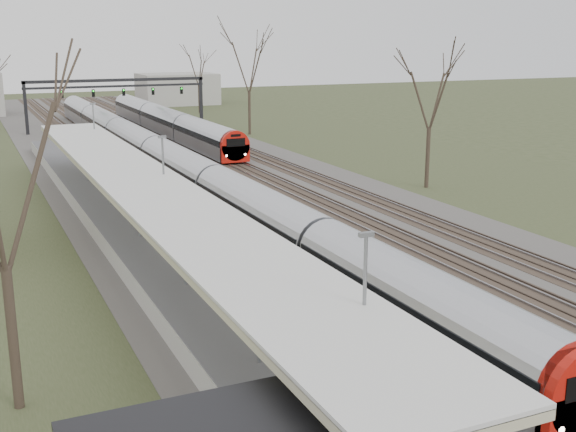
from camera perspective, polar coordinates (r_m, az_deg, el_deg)
name	(u,v)px	position (r m, az deg, el deg)	size (l,w,h in m)	color
track_bed	(194,172)	(59.68, -7.42, 3.46)	(24.00, 160.00, 0.22)	#474442
platform	(126,230)	(40.77, -12.69, -1.06)	(3.50, 69.00, 1.00)	#9E9B93
canopy	(142,184)	(35.69, -11.47, 2.53)	(4.10, 50.00, 3.11)	slate
signal_gantry	(117,89)	(88.03, -13.36, 9.76)	(21.00, 0.59, 6.08)	black
tree_east_far	(431,88)	(53.12, 11.22, 9.89)	(5.00, 5.00, 10.30)	#2D231C
train_near	(157,155)	(59.76, -10.31, 4.75)	(2.62, 90.21, 3.05)	#9C9DA5
train_far	(167,122)	(83.44, -9.55, 7.36)	(2.62, 45.21, 3.05)	#9C9DA5
passenger	(385,408)	(18.65, 7.70, -14.79)	(0.67, 0.44, 1.83)	navy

